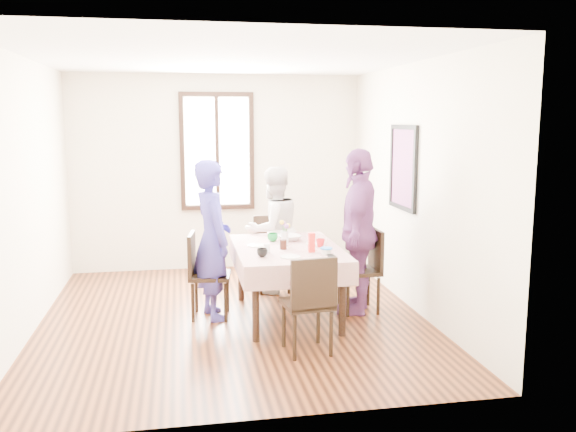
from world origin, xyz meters
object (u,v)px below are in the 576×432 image
object	(u,v)px
chair_near	(307,303)
chair_far	(273,254)
person_left	(211,240)
person_right	(358,231)
chair_left	(210,275)
chair_right	(359,271)
dining_table	(287,282)
person_far	(273,230)

from	to	relation	value
chair_near	chair_far	bearing A→B (deg)	83.55
person_left	person_right	xyz separation A→B (m)	(1.57, -0.09, 0.05)
chair_left	chair_far	bearing A→B (deg)	145.10
person_right	chair_near	bearing A→B (deg)	-14.06
chair_right	chair_near	distance (m)	1.33
chair_far	dining_table	bearing A→B (deg)	89.41
person_far	chair_left	bearing A→B (deg)	21.93
dining_table	person_right	world-z (taller)	person_right
dining_table	chair_left	world-z (taller)	chair_left
chair_left	person_right	distance (m)	1.65
chair_near	person_left	bearing A→B (deg)	117.99
dining_table	chair_left	size ratio (longest dim) A/B	1.61
person_far	person_right	size ratio (longest dim) A/B	0.86
dining_table	chair_right	bearing A→B (deg)	3.25
chair_left	chair_near	distance (m)	1.40
person_left	chair_far	bearing A→B (deg)	-55.83
chair_left	person_left	size ratio (longest dim) A/B	0.54
chair_left	chair_far	world-z (taller)	same
chair_far	chair_near	world-z (taller)	same
chair_left	chair_right	world-z (taller)	same
chair_left	chair_right	bearing A→B (deg)	94.69
chair_far	person_right	distance (m)	1.32
chair_far	chair_left	bearing A→B (deg)	46.58
dining_table	chair_far	world-z (taller)	chair_far
chair_near	person_right	size ratio (longest dim) A/B	0.51
chair_left	chair_far	size ratio (longest dim) A/B	1.00
dining_table	chair_left	xyz separation A→B (m)	(-0.81, 0.14, 0.08)
person_far	dining_table	bearing A→B (deg)	65.37
chair_far	person_far	size ratio (longest dim) A/B	0.59
chair_right	dining_table	bearing A→B (deg)	92.82
chair_right	person_left	world-z (taller)	person_left
person_left	person_far	distance (m)	1.16
person_far	person_right	world-z (taller)	person_right
chair_left	dining_table	bearing A→B (deg)	88.27
chair_near	person_left	xyz separation A→B (m)	(-0.79, 1.15, 0.39)
dining_table	chair_left	distance (m)	0.82
chair_near	chair_left	bearing A→B (deg)	118.71
chair_right	person_far	bearing A→B (deg)	40.10
chair_left	chair_near	world-z (taller)	same
chair_far	person_left	size ratio (longest dim) A/B	0.54
chair_left	person_left	bearing A→B (deg)	97.94
chair_left	person_far	xyz separation A→B (m)	(0.81, 0.85, 0.31)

